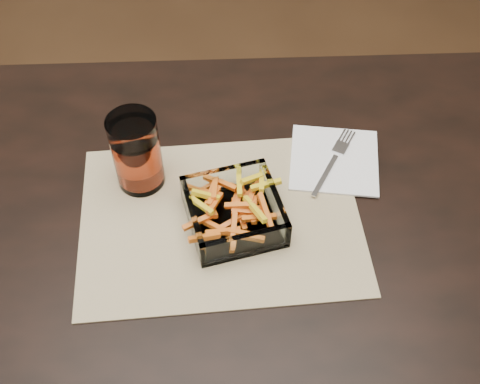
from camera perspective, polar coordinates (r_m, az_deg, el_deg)
name	(u,v)px	position (r m, az deg, el deg)	size (l,w,h in m)	color
dining_table	(225,274)	(1.02, -1.39, -7.78)	(1.60, 0.90, 0.75)	black
placemat	(221,219)	(0.97, -1.86, -2.54)	(0.45, 0.33, 0.00)	tan
glass_bowl	(234,213)	(0.95, -0.57, -2.02)	(0.17, 0.17, 0.06)	white
tumbler	(137,154)	(0.99, -9.74, 3.56)	(0.08, 0.08, 0.14)	white
napkin	(334,160)	(1.06, 8.92, 3.03)	(0.15, 0.15, 0.00)	white
fork	(334,159)	(1.06, 8.90, 3.08)	(0.10, 0.15, 0.00)	silver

